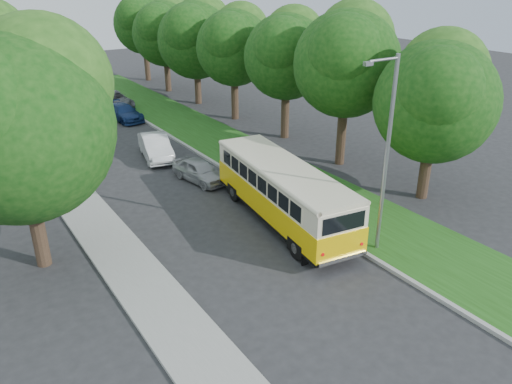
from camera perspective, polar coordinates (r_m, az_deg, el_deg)
ground at (r=20.71m, az=0.17°, el=-7.04°), size 120.00×120.00×0.00m
curb at (r=26.15m, az=0.65°, el=0.08°), size 0.20×70.00×0.15m
grass_verge at (r=27.44m, az=4.72°, el=1.16°), size 4.50×70.00×0.13m
sidewalk at (r=22.99m, az=-17.01°, el=-4.66°), size 2.20×70.00×0.12m
treeline at (r=35.55m, az=-12.25°, el=15.81°), size 24.27×41.91×9.46m
lamppost_near at (r=19.69m, az=14.60°, el=4.52°), size 1.71×0.16×8.00m
lamppost_far at (r=31.87m, az=-23.88°, el=10.10°), size 1.71×0.16×7.50m
warning_sign at (r=28.70m, az=-21.11°, el=4.15°), size 0.56×0.10×2.50m
vintage_bus at (r=22.63m, az=3.08°, el=-0.21°), size 3.64×9.72×2.82m
car_silver at (r=27.58m, az=-6.46°, el=2.46°), size 2.07×3.84×1.24m
car_white at (r=31.48m, az=-11.39°, el=5.09°), size 2.43×4.63×1.45m
car_blue at (r=40.41m, az=-14.93°, el=8.79°), size 2.31×4.49×1.25m
car_grey at (r=44.11m, az=-15.96°, el=10.03°), size 2.36×5.11×1.42m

